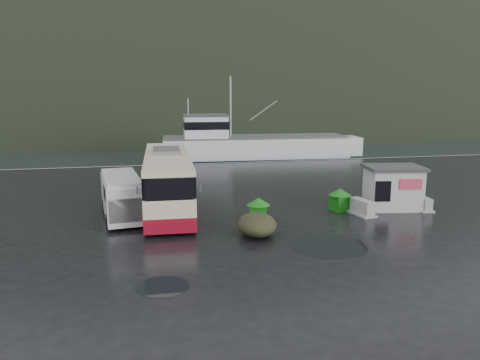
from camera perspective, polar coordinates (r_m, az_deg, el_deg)
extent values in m
plane|color=black|center=(25.85, 1.73, -4.78)|extent=(160.00, 160.00, 0.00)
cube|color=black|center=(134.50, -9.33, 7.83)|extent=(300.00, 180.00, 0.02)
cube|color=#999993|center=(45.12, -4.19, 2.00)|extent=(160.00, 0.60, 1.50)
ellipsoid|color=black|center=(274.74, -8.55, 9.38)|extent=(780.00, 540.00, 570.00)
cylinder|color=black|center=(21.95, 10.76, -7.85)|extent=(3.52, 3.52, 0.01)
cylinder|color=black|center=(17.56, -9.37, -12.70)|extent=(1.92, 1.92, 0.01)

